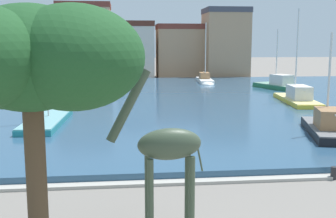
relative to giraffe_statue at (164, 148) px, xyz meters
name	(u,v)px	position (x,y,z in m)	size (l,w,h in m)	color
harbor_water	(156,100)	(1.91, 26.75, -2.31)	(79.71, 44.55, 0.37)	#2D5170
quay_edge_coping	(203,181)	(1.91, 4.23, -2.44)	(79.71, 0.50, 0.12)	#ADA89E
giraffe_statue	(164,148)	(0.00, 0.00, 0.00)	(2.80, 0.86, 4.89)	#3D4C38
sailboat_teal	(50,121)	(-5.72, 15.77, -2.10)	(2.28, 8.57, 7.07)	teal
sailboat_black	(326,129)	(10.04, 10.62, -1.89)	(3.61, 6.96, 5.84)	black
sailboat_grey	(78,82)	(-6.38, 39.99, -1.87)	(2.98, 8.29, 6.60)	#939399
sailboat_yellow	(295,99)	(13.50, 22.96, -1.91)	(3.14, 9.24, 8.12)	gold
sailboat_green	(276,86)	(15.67, 33.22, -1.87)	(4.26, 7.60, 6.77)	#236B42
sailboat_white	(205,81)	(9.37, 41.18, -1.96)	(2.27, 7.95, 7.84)	white
shade_tree	(27,61)	(-2.97, -2.17, 2.42)	(4.33, 4.21, 6.04)	brown
mooring_bollard	(334,173)	(7.06, 4.08, -2.25)	(0.24, 0.24, 0.50)	#232326
townhouse_tall_gabled	(44,47)	(-12.65, 53.99, 2.20)	(5.95, 5.47, 9.36)	#8E5142
townhouse_end_terrace	(85,41)	(-6.60, 53.71, 3.13)	(7.87, 6.24, 11.22)	tan
townhouse_narrow_midrow	(135,50)	(0.92, 54.25, 1.81)	(5.69, 6.37, 8.58)	beige
townhouse_wide_warehouse	(180,51)	(8.04, 54.55, 1.62)	(7.49, 5.18, 8.21)	tan
townhouse_corner_house	(225,43)	(14.76, 52.65, 2.81)	(6.57, 6.14, 10.58)	tan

